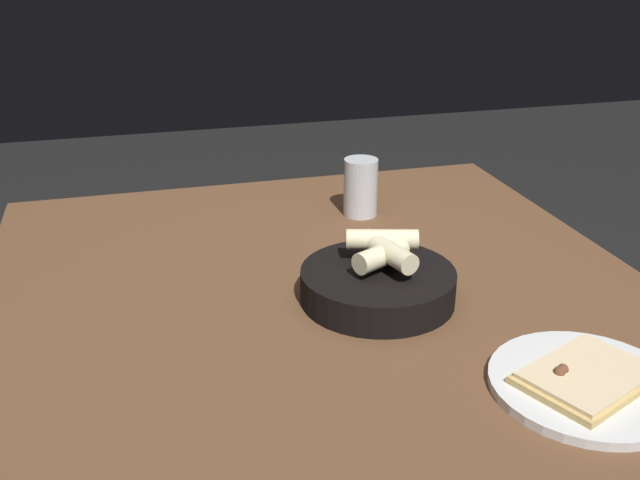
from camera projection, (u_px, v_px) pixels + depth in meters
name	position (u px, v px, depth m)	size (l,w,h in m)	color
dining_table	(320.00, 312.00, 1.33)	(1.17, 1.18, 0.76)	brown
pizza_plate	(586.00, 382.00, 1.02)	(0.27, 0.27, 0.04)	white
bread_basket	(379.00, 282.00, 1.25)	(0.26, 0.26, 0.11)	black
beer_glass	(361.00, 191.00, 1.61)	(0.07, 0.07, 0.13)	silver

